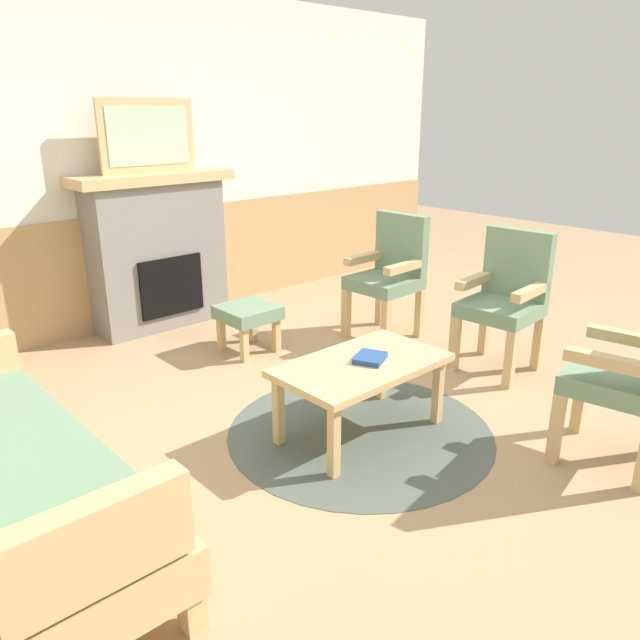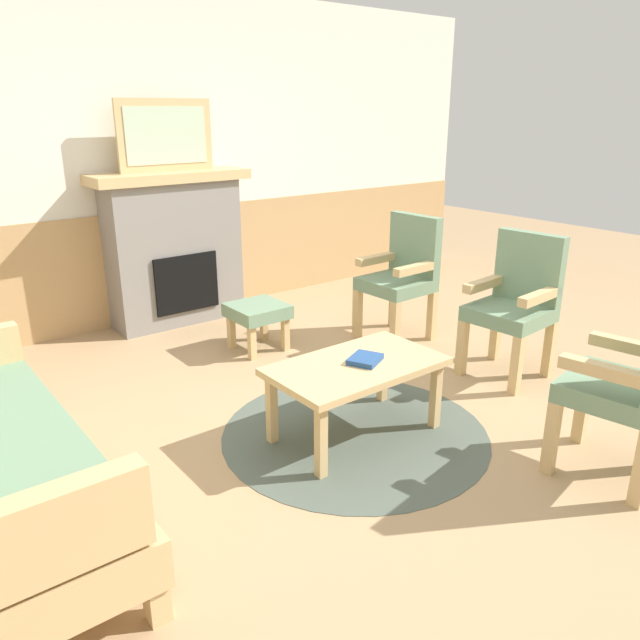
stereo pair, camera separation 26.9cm
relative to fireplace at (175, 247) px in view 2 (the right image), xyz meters
name	(u,v)px [view 2 (the right image)]	position (x,y,z in m)	size (l,w,h in m)	color
ground_plane	(356,423)	(0.00, -2.35, -0.65)	(14.00, 14.00, 0.00)	tan
wall_back	(155,165)	(0.00, 0.25, 0.66)	(7.20, 0.14, 2.70)	silver
fireplace	(175,247)	(0.00, 0.00, 0.00)	(1.30, 0.44, 1.28)	gray
framed_picture	(166,135)	(0.00, 0.00, 0.91)	(0.80, 0.04, 0.56)	tan
coffee_table	(356,372)	(-0.09, -2.44, -0.27)	(0.96, 0.56, 0.44)	tan
round_rug	(355,433)	(-0.09, -2.44, -0.65)	(1.52, 1.52, 0.01)	#4C564C
book_on_table	(365,359)	(-0.04, -2.46, -0.20)	(0.19, 0.15, 0.03)	navy
footstool	(258,314)	(0.18, -0.99, -0.37)	(0.40, 0.40, 0.36)	tan
armchair_near_fireplace	(403,272)	(1.25, -1.46, -0.11)	(0.49, 0.49, 0.98)	tan
armchair_by_window_left	(516,299)	(1.34, -2.45, -0.11)	(0.52, 0.52, 0.98)	tan
armchair_front_left	(635,379)	(0.69, -3.58, -0.11)	(0.56, 0.56, 0.98)	tan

